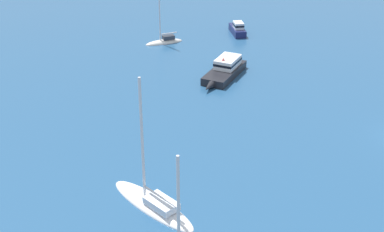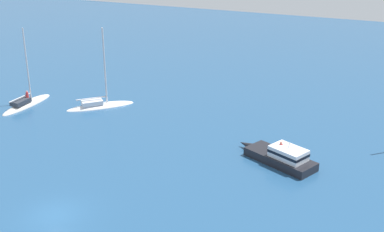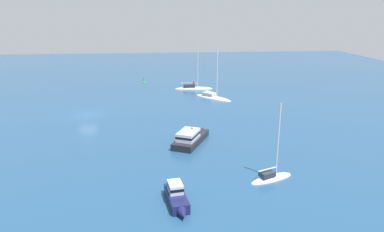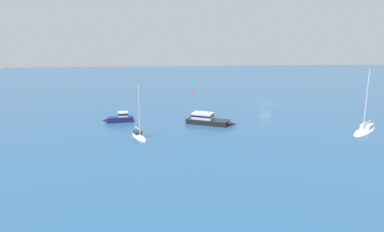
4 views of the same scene
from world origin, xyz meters
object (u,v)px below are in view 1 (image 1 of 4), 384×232
object	(u,v)px
sloop_1	(164,42)
powerboat	(237,29)
sloop	(153,204)
motor_cruiser	(225,69)

from	to	relation	value
sloop_1	powerboat	bearing A→B (deg)	179.41
powerboat	sloop	size ratio (longest dim) A/B	0.53
sloop_1	motor_cruiser	bearing A→B (deg)	101.04
sloop	powerboat	bearing A→B (deg)	-57.02
motor_cruiser	sloop_1	distance (m)	11.97
sloop	sloop_1	size ratio (longest dim) A/B	1.22
sloop	sloop_1	bearing A→B (deg)	-42.82
powerboat	sloop_1	size ratio (longest dim) A/B	0.65
powerboat	sloop_1	xyz separation A→B (m)	(8.87, 3.48, -0.45)
sloop	sloop_1	distance (m)	31.94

